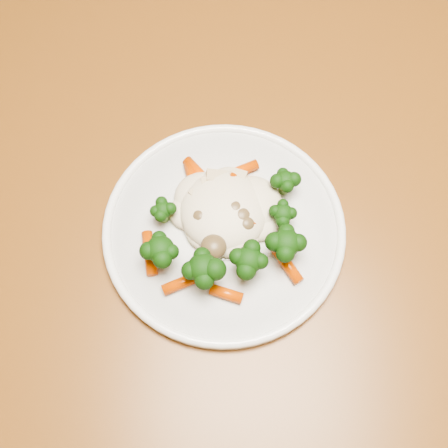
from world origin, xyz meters
name	(u,v)px	position (x,y,z in m)	size (l,w,h in m)	color
dining_table	(153,205)	(-0.14, -0.15, 0.65)	(1.40, 1.18, 0.75)	brown
plate	(224,229)	(-0.04, -0.23, 0.76)	(0.26, 0.26, 0.01)	white
meal	(227,225)	(-0.04, -0.23, 0.78)	(0.18, 0.17, 0.04)	beige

